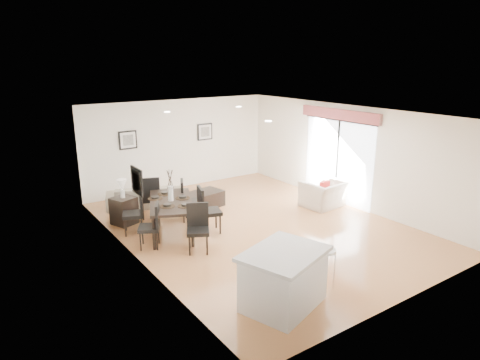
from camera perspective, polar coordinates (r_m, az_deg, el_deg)
ground at (r=10.28m, az=2.27°, el=-6.17°), size 8.00×8.00×0.00m
wall_back at (r=13.19m, az=-8.13°, el=4.75°), size 6.00×0.04×2.70m
wall_front at (r=7.22m, az=21.81°, el=-5.61°), size 6.00×0.04×2.70m
wall_left at (r=8.47m, az=-14.13°, el=-1.83°), size 0.04×8.00×2.70m
wall_right at (r=11.85m, az=14.07°, el=3.18°), size 0.04×8.00×2.70m
ceiling at (r=9.60m, az=2.45°, el=8.94°), size 6.00×8.00×0.02m
sofa at (r=11.84m, az=-12.61°, el=-2.05°), size 2.14×1.42×0.58m
armchair at (r=11.72m, az=11.14°, el=-1.83°), size 1.17×1.05×0.71m
courtyard_plant_a at (r=13.82m, az=23.84°, el=-0.12°), size 0.75×0.67×0.74m
courtyard_plant_b at (r=14.93m, az=16.31°, el=1.65°), size 0.50×0.50×0.71m
dining_table at (r=9.80m, az=-9.17°, el=-3.15°), size 1.58×2.07×0.77m
dining_chair_wnear at (r=9.17m, az=-11.54°, el=-5.65°), size 0.59×0.59×0.97m
dining_chair_wfar at (r=9.98m, az=-13.64°, el=-3.85°), size 0.59×0.59×1.01m
dining_chair_enear at (r=9.75m, az=-4.58°, el=-3.67°), size 0.61×0.61×1.08m
dining_chair_efar at (r=10.55m, az=-7.09°, el=-2.41°), size 0.61×0.61×1.02m
dining_chair_head at (r=8.89m, az=-5.64°, el=-5.94°), size 0.61×0.61×1.01m
dining_chair_foot at (r=10.82m, az=-11.93°, el=-2.00°), size 0.61×0.61×1.07m
vase at (r=9.70m, az=-9.27°, el=-1.18°), size 0.87×1.37×0.72m
coffee_table at (r=11.51m, az=-4.97°, el=-2.65°), size 1.17×0.83×0.43m
side_table at (r=10.69m, az=-15.21°, el=-3.96°), size 0.64×0.64×0.66m
table_lamp at (r=10.50m, az=-15.45°, el=-0.77°), size 0.23×0.23×0.45m
cushion at (r=11.52m, az=11.20°, el=-1.01°), size 0.35×0.15×0.33m
kitchen_island at (r=7.03m, az=5.83°, el=-12.92°), size 1.61×1.41×0.94m
bar_stool at (r=7.54m, az=11.38°, el=-9.77°), size 0.34×0.34×0.74m
framed_print_back_left at (r=12.50m, az=-14.72°, el=5.18°), size 0.52×0.04×0.52m
framed_print_back_right at (r=13.53m, az=-4.70°, el=6.43°), size 0.52×0.04×0.52m
framed_print_left_wall at (r=8.21m, az=-13.58°, el=-0.15°), size 0.04×0.52×0.52m
sliding_door at (r=11.95m, az=12.96°, el=4.90°), size 0.12×2.70×2.57m
courtyard at (r=14.90m, az=19.63°, el=3.58°), size 6.00×6.00×2.00m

